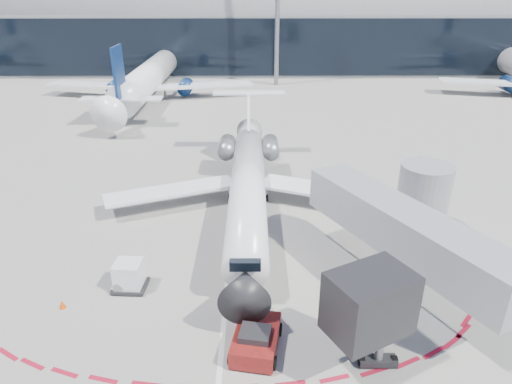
{
  "coord_description": "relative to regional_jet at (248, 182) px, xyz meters",
  "views": [
    {
      "loc": [
        1.47,
        -24.43,
        14.98
      ],
      "look_at": [
        1.6,
        1.63,
        2.86
      ],
      "focal_mm": 32.0,
      "sensor_mm": 36.0,
      "label": 1
    }
  ],
  "objects": [
    {
      "name": "ground",
      "position": [
        -1.04,
        -4.97,
        -2.12
      ],
      "size": [
        260.0,
        260.0,
        0.0
      ],
      "primitive_type": "plane",
      "color": "slate",
      "rests_on": "ground"
    },
    {
      "name": "apron_centerline",
      "position": [
        -1.04,
        -2.97,
        -2.12
      ],
      "size": [
        0.25,
        40.0,
        0.01
      ],
      "primitive_type": "cube",
      "color": "silver",
      "rests_on": "ground"
    },
    {
      "name": "terminal_building",
      "position": [
        -1.04,
        60.0,
        6.4
      ],
      "size": [
        150.0,
        24.15,
        24.0
      ],
      "color": "gray",
      "rests_on": "ground"
    },
    {
      "name": "jet_bridge",
      "position": [
        8.75,
        -7.98,
        0.89
      ],
      "size": [
        10.03,
        15.2,
        4.9
      ],
      "color": "#92949A",
      "rests_on": "ground"
    },
    {
      "name": "regional_jet",
      "position": [
        0.0,
        0.0,
        0.0
      ],
      "size": [
        20.57,
        25.36,
        6.35
      ],
      "color": "white",
      "rests_on": "ground"
    },
    {
      "name": "pushback_tug",
      "position": [
        0.51,
        -13.85,
        -1.57
      ],
      "size": [
        2.49,
        4.9,
        1.25
      ],
      "rotation": [
        0.0,
        0.0,
        -0.17
      ],
      "color": "#52120B",
      "rests_on": "ground"
    },
    {
      "name": "uld_container",
      "position": [
        -6.18,
        -9.41,
        -1.31
      ],
      "size": [
        1.82,
        1.58,
        1.63
      ],
      "rotation": [
        0.0,
        0.0,
        -0.06
      ],
      "color": "black",
      "rests_on": "ground"
    },
    {
      "name": "safety_cone_left",
      "position": [
        -9.21,
        -11.02,
        -1.89
      ],
      "size": [
        0.33,
        0.33,
        0.45
      ],
      "primitive_type": "cone",
      "color": "#EB4304",
      "rests_on": "ground"
    },
    {
      "name": "safety_cone_right",
      "position": [
        6.68,
        -12.84,
        -1.88
      ],
      "size": [
        0.34,
        0.34,
        0.48
      ],
      "primitive_type": "cone",
      "color": "#EB4304",
      "rests_on": "ground"
    },
    {
      "name": "bg_airliner_1",
      "position": [
        -14.17,
        35.14,
        3.33
      ],
      "size": [
        33.69,
        35.67,
        10.9
      ],
      "primitive_type": null,
      "color": "white",
      "rests_on": "ground"
    }
  ]
}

